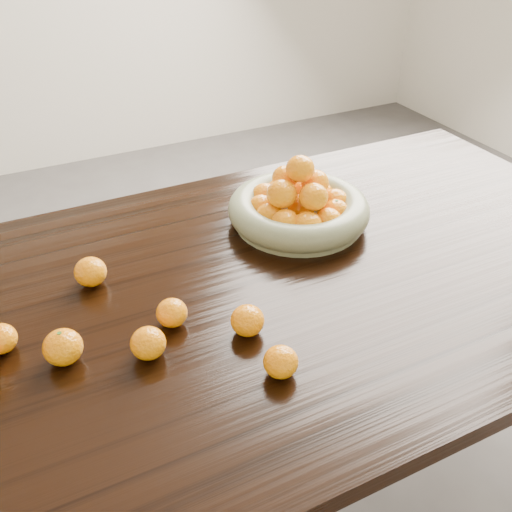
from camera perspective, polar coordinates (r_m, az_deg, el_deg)
name	(u,v)px	position (r m, az deg, el deg)	size (l,w,h in m)	color
ground	(239,499)	(1.75, -1.72, -23.16)	(5.00, 5.00, 0.00)	#555250
dining_table	(234,321)	(1.25, -2.23, -6.50)	(2.00, 1.00, 0.75)	black
fruit_bowl	(298,207)	(1.39, 4.27, 4.92)	(0.35, 0.35, 0.18)	gray
loose_orange_0	(63,347)	(1.06, -18.74, -8.62)	(0.07, 0.07, 0.06)	#FF9307
loose_orange_1	(148,343)	(1.04, -10.73, -8.56)	(0.06, 0.06, 0.06)	#FF9307
loose_orange_2	(247,321)	(1.07, -0.86, -6.47)	(0.06, 0.06, 0.06)	#FF9307
loose_orange_3	(91,272)	(1.23, -16.22, -1.53)	(0.07, 0.07, 0.06)	#FF9307
loose_orange_4	(281,362)	(0.99, 2.49, -10.54)	(0.06, 0.06, 0.06)	#FF9307
loose_orange_5	(172,313)	(1.10, -8.42, -5.64)	(0.06, 0.06, 0.06)	#FF9307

